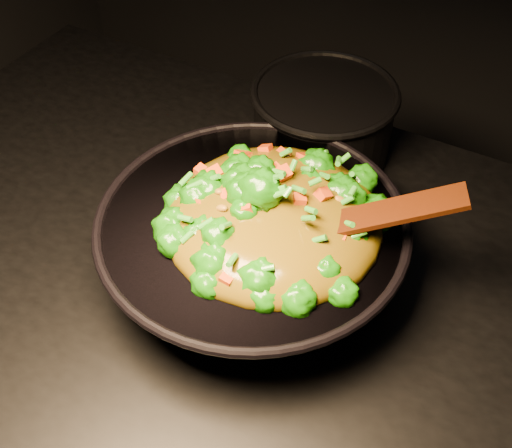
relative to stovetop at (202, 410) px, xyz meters
The scene contains 5 objects.
stovetop is the anchor object (origin of this frame).
wok 0.52m from the stovetop, 14.49° to the left, with size 0.40×0.40×0.11m, color black, non-canonical shape.
stir_fry 0.63m from the stovetop, 15.31° to the left, with size 0.28×0.28×0.10m, color #1B7108, non-canonical shape.
spatula 0.65m from the stovetop, 12.23° to the left, with size 0.27×0.04×0.01m, color #371706.
back_pot 0.61m from the stovetop, 77.73° to the left, with size 0.23×0.23×0.13m, color black.
Camera 1 is at (0.39, -0.48, 1.61)m, focal length 45.00 mm.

